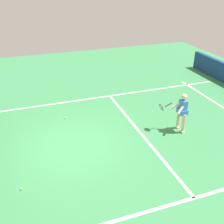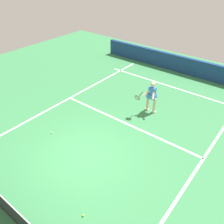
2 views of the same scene
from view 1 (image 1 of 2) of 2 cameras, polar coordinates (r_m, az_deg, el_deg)
The scene contains 8 objects.
ground_plane at distance 9.74m, azimuth -8.31°, elevation -6.99°, with size 25.01×25.01×0.00m, color #38844C.
service_line_marking at distance 10.41m, azimuth 5.97°, elevation -4.29°, with size 7.21×0.10×0.01m, color white.
sideline_left_marking at distance 7.12m, azimuth -1.84°, elevation -22.90°, with size 0.10×17.24×0.01m, color white.
sideline_right_marking at distance 12.85m, azimuth -11.61°, elevation 1.82°, with size 0.10×17.24×0.01m, color white.
tennis_player at distance 10.40m, azimuth 14.65°, elevation 0.21°, with size 0.77×0.92×1.55m.
tennis_ball_near at distance 8.31m, azimuth -18.85°, elevation -15.30°, with size 0.07×0.07×0.07m, color #D1E533.
tennis_ball_mid at distance 11.45m, azimuth -9.99°, elevation -1.24°, with size 0.07×0.07×0.07m, color #D1E533.
tennis_ball_far at distance 12.94m, azimuth 0.27°, elevation 2.76°, with size 0.07×0.07×0.07m, color #D1E533.
Camera 1 is at (-7.93, 1.28, 5.51)m, focal length 42.70 mm.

